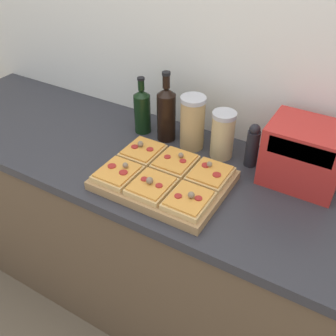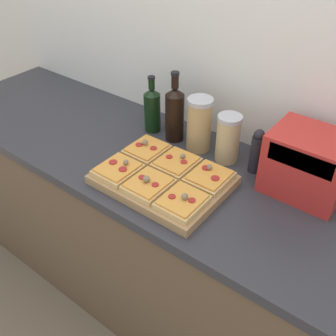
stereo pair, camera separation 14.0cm
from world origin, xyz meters
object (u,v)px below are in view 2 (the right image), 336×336
Objects in this scene: olive_oil_bottle at (152,109)px; pepper_mill at (257,151)px; cutting_board at (163,180)px; grain_jar_short at (228,138)px; toaster_oven at (308,164)px; grain_jar_tall at (199,124)px; wine_bottle at (175,113)px.

olive_oil_bottle is 1.39× the size of pepper_mill.
grain_jar_short is at bearing 69.50° from cutting_board.
cutting_board is at bearing -146.72° from toaster_oven.
grain_jar_tall is 1.16× the size of grain_jar_short.
grain_jar_short is 1.08× the size of pepper_mill.
olive_oil_bottle is at bearing -180.00° from grain_jar_short.
grain_jar_tall is at bearing -180.00° from grain_jar_short.
wine_bottle is 0.58m from toaster_oven.
toaster_oven is (0.32, -0.00, 0.02)m from grain_jar_short.
grain_jar_tall is (0.25, 0.00, 0.01)m from olive_oil_bottle.
toaster_oven is (0.46, -0.00, 0.00)m from grain_jar_tall.
wine_bottle is at bearing 180.00° from grain_jar_tall.
wine_bottle is at bearing 180.00° from grain_jar_short.
toaster_oven is (0.58, -0.00, -0.01)m from wine_bottle.
grain_jar_tall reaches higher than pepper_mill.
olive_oil_bottle reaches higher than toaster_oven.
cutting_board is 1.51× the size of wine_bottle.
cutting_board is 1.56× the size of toaster_oven.
toaster_oven reaches higher than grain_jar_short.
pepper_mill is 0.62× the size of toaster_oven.
grain_jar_tall is 0.77× the size of toaster_oven.
wine_bottle is at bearing 119.17° from cutting_board.
olive_oil_bottle is at bearing 179.93° from toaster_oven.
toaster_oven reaches higher than grain_jar_tall.
olive_oil_bottle reaches higher than grain_jar_tall.
pepper_mill is 0.20m from toaster_oven.
toaster_oven is at bearing -0.08° from wine_bottle.
grain_jar_tall is (0.12, -0.00, -0.01)m from wine_bottle.
cutting_board is at bearing -60.83° from wine_bottle.
toaster_oven is at bearing -0.25° from pepper_mill.
cutting_board is 2.52× the size of pepper_mill.
olive_oil_bottle reaches higher than grain_jar_short.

